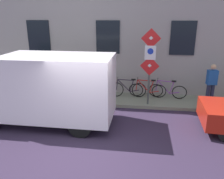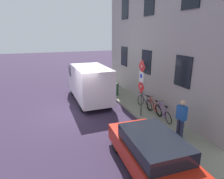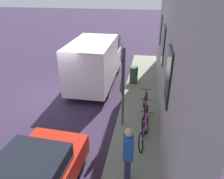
{
  "view_description": "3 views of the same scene",
  "coord_description": "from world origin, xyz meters",
  "px_view_note": "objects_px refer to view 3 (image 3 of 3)",
  "views": [
    {
      "loc": [
        -5.94,
        -1.61,
        3.8
      ],
      "look_at": [
        2.2,
        -0.52,
        1.1
      ],
      "focal_mm": 36.45,
      "sensor_mm": 36.0,
      "label": 1
    },
    {
      "loc": [
        -1.75,
        -10.52,
        4.58
      ],
      "look_at": [
        2.61,
        0.72,
        1.01
      ],
      "focal_mm": 30.51,
      "sensor_mm": 36.0,
      "label": 2
    },
    {
      "loc": [
        4.1,
        -8.93,
        5.06
      ],
      "look_at": [
        2.69,
        -0.67,
        0.96
      ],
      "focal_mm": 35.02,
      "sensor_mm": 36.0,
      "label": 3
    }
  ],
  "objects_px": {
    "sign_post_stacked": "(122,77)",
    "bicycle_black": "(146,105)",
    "delivery_van": "(95,61)",
    "litter_bin": "(134,75)",
    "bicycle_red": "(145,117)",
    "bicycle_purple": "(144,132)",
    "pedestrian": "(128,154)"
  },
  "relations": [
    {
      "from": "bicycle_red",
      "to": "pedestrian",
      "type": "xyz_separation_m",
      "value": [
        -0.38,
        -2.66,
        0.56
      ]
    },
    {
      "from": "delivery_van",
      "to": "pedestrian",
      "type": "bearing_deg",
      "value": -158.99
    },
    {
      "from": "bicycle_purple",
      "to": "bicycle_red",
      "type": "xyz_separation_m",
      "value": [
        -0.0,
        0.91,
        0.0
      ]
    },
    {
      "from": "sign_post_stacked",
      "to": "bicycle_red",
      "type": "relative_size",
      "value": 1.78
    },
    {
      "from": "bicycle_purple",
      "to": "litter_bin",
      "type": "height_order",
      "value": "litter_bin"
    },
    {
      "from": "pedestrian",
      "to": "bicycle_red",
      "type": "bearing_deg",
      "value": 74.69
    },
    {
      "from": "bicycle_black",
      "to": "litter_bin",
      "type": "xyz_separation_m",
      "value": [
        -0.74,
        3.02,
        0.08
      ]
    },
    {
      "from": "bicycle_purple",
      "to": "litter_bin",
      "type": "xyz_separation_m",
      "value": [
        -0.74,
        4.84,
        0.08
      ]
    },
    {
      "from": "sign_post_stacked",
      "to": "bicycle_red",
      "type": "distance_m",
      "value": 1.83
    },
    {
      "from": "pedestrian",
      "to": "bicycle_black",
      "type": "bearing_deg",
      "value": 76.74
    },
    {
      "from": "delivery_van",
      "to": "sign_post_stacked",
      "type": "bearing_deg",
      "value": -152.86
    },
    {
      "from": "pedestrian",
      "to": "litter_bin",
      "type": "height_order",
      "value": "pedestrian"
    },
    {
      "from": "sign_post_stacked",
      "to": "bicycle_black",
      "type": "distance_m",
      "value": 2.05
    },
    {
      "from": "bicycle_purple",
      "to": "litter_bin",
      "type": "relative_size",
      "value": 1.91
    },
    {
      "from": "delivery_van",
      "to": "bicycle_black",
      "type": "distance_m",
      "value": 4.07
    },
    {
      "from": "sign_post_stacked",
      "to": "delivery_van",
      "type": "bearing_deg",
      "value": 116.77
    },
    {
      "from": "delivery_van",
      "to": "litter_bin",
      "type": "relative_size",
      "value": 5.94
    },
    {
      "from": "delivery_van",
      "to": "bicycle_purple",
      "type": "height_order",
      "value": "delivery_van"
    },
    {
      "from": "delivery_van",
      "to": "pedestrian",
      "type": "distance_m",
      "value": 6.86
    },
    {
      "from": "bicycle_red",
      "to": "litter_bin",
      "type": "relative_size",
      "value": 1.91
    },
    {
      "from": "bicycle_black",
      "to": "pedestrian",
      "type": "bearing_deg",
      "value": 170.82
    },
    {
      "from": "sign_post_stacked",
      "to": "bicycle_purple",
      "type": "height_order",
      "value": "sign_post_stacked"
    },
    {
      "from": "litter_bin",
      "to": "bicycle_purple",
      "type": "bearing_deg",
      "value": -81.27
    },
    {
      "from": "sign_post_stacked",
      "to": "bicycle_purple",
      "type": "xyz_separation_m",
      "value": [
        0.89,
        -0.89,
        -1.59
      ]
    },
    {
      "from": "bicycle_black",
      "to": "bicycle_purple",
      "type": "bearing_deg",
      "value": 176.89
    },
    {
      "from": "delivery_van",
      "to": "litter_bin",
      "type": "xyz_separation_m",
      "value": [
        2.05,
        0.18,
        -0.74
      ]
    },
    {
      "from": "bicycle_red",
      "to": "delivery_van",
      "type": "bearing_deg",
      "value": 39.62
    },
    {
      "from": "sign_post_stacked",
      "to": "bicycle_black",
      "type": "xyz_separation_m",
      "value": [
        0.89,
        0.93,
        -1.59
      ]
    },
    {
      "from": "delivery_van",
      "to": "bicycle_purple",
      "type": "xyz_separation_m",
      "value": [
        2.79,
        -4.66,
        -0.82
      ]
    },
    {
      "from": "sign_post_stacked",
      "to": "litter_bin",
      "type": "bearing_deg",
      "value": 87.87
    },
    {
      "from": "pedestrian",
      "to": "litter_bin",
      "type": "bearing_deg",
      "value": 85.94
    },
    {
      "from": "bicycle_purple",
      "to": "bicycle_black",
      "type": "bearing_deg",
      "value": 7.69
    }
  ]
}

